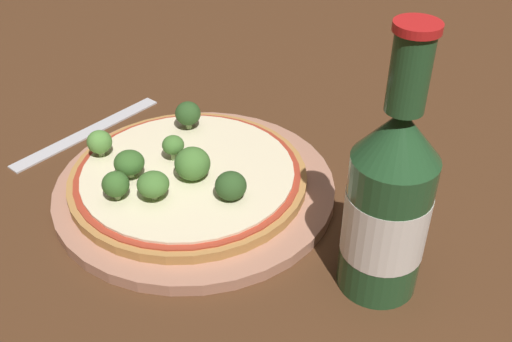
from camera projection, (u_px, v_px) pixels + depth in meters
The scene contains 13 objects.
ground_plane at pixel (206, 185), 0.62m from camera, with size 3.00×3.00×0.00m, color #4C2D19.
plate at pixel (194, 187), 0.61m from camera, with size 0.28×0.28×0.01m.
pizza at pixel (188, 176), 0.60m from camera, with size 0.24×0.24×0.01m.
broccoli_floret_0 at pixel (116, 184), 0.55m from camera, with size 0.03×0.03×0.03m.
broccoli_floret_1 at pixel (129, 163), 0.58m from camera, with size 0.03×0.03×0.03m.
broccoli_floret_2 at pixel (192, 164), 0.58m from camera, with size 0.03×0.03×0.03m.
broccoli_floret_3 at pixel (156, 186), 0.55m from camera, with size 0.03×0.03×0.03m.
broccoli_floret_4 at pixel (231, 186), 0.55m from camera, with size 0.03×0.03×0.03m.
broccoli_floret_5 at pixel (100, 142), 0.61m from camera, with size 0.03×0.03×0.03m.
broccoli_floret_6 at pixel (188, 114), 0.65m from camera, with size 0.03×0.03×0.03m.
broccoli_floret_7 at pixel (173, 145), 0.60m from camera, with size 0.02×0.02×0.03m.
beer_bottle at pixel (388, 203), 0.46m from camera, with size 0.07×0.07×0.23m.
fork at pixel (88, 132), 0.70m from camera, with size 0.03×0.20×0.00m.
Camera 1 is at (0.34, -0.36, 0.38)m, focal length 42.00 mm.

